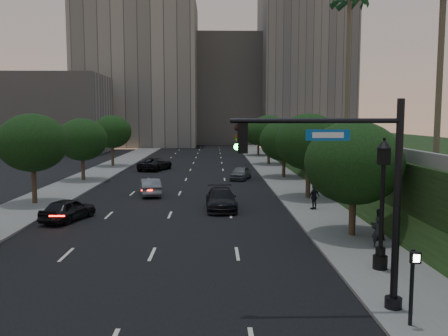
{
  "coord_description": "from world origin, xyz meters",
  "views": [
    {
      "loc": [
        2.92,
        -16.71,
        6.4
      ],
      "look_at": [
        3.47,
        9.55,
        3.6
      ],
      "focal_mm": 38.0,
      "sensor_mm": 36.0,
      "label": 1
    }
  ],
  "objects_px": {
    "street_lamp": "(382,210)",
    "pedestrian_a": "(378,232)",
    "sedan_mid_left": "(150,187)",
    "sedan_near_right": "(221,199)",
    "pedestrian_c": "(314,197)",
    "sedan_far_left": "(155,164)",
    "pedestrian_b": "(378,225)",
    "sedan_far_right": "(241,173)",
    "sedan_near_left": "(68,209)",
    "traffic_signal_mast": "(364,203)"
  },
  "relations": [
    {
      "from": "sedan_far_right",
      "to": "pedestrian_b",
      "type": "xyz_separation_m",
      "value": [
        5.64,
        -25.09,
        0.25
      ]
    },
    {
      "from": "traffic_signal_mast",
      "to": "street_lamp",
      "type": "relative_size",
      "value": 1.25
    },
    {
      "from": "sedan_mid_left",
      "to": "pedestrian_a",
      "type": "relative_size",
      "value": 2.86
    },
    {
      "from": "sedan_mid_left",
      "to": "pedestrian_b",
      "type": "height_order",
      "value": "pedestrian_b"
    },
    {
      "from": "sedan_mid_left",
      "to": "sedan_far_left",
      "type": "bearing_deg",
      "value": -95.76
    },
    {
      "from": "sedan_far_left",
      "to": "pedestrian_c",
      "type": "bearing_deg",
      "value": 137.48
    },
    {
      "from": "sedan_far_right",
      "to": "sedan_near_right",
      "type": "bearing_deg",
      "value": -82.24
    },
    {
      "from": "sedan_mid_left",
      "to": "pedestrian_a",
      "type": "xyz_separation_m",
      "value": [
        13.16,
        -16.54,
        0.19
      ]
    },
    {
      "from": "sedan_far_right",
      "to": "pedestrian_b",
      "type": "relative_size",
      "value": 2.57
    },
    {
      "from": "pedestrian_a",
      "to": "pedestrian_b",
      "type": "height_order",
      "value": "pedestrian_b"
    },
    {
      "from": "sedan_near_left",
      "to": "sedan_near_right",
      "type": "distance_m",
      "value": 10.17
    },
    {
      "from": "street_lamp",
      "to": "pedestrian_a",
      "type": "xyz_separation_m",
      "value": [
        1.0,
        3.24,
        -1.73
      ]
    },
    {
      "from": "pedestrian_c",
      "to": "pedestrian_b",
      "type": "bearing_deg",
      "value": 66.3
    },
    {
      "from": "sedan_near_right",
      "to": "pedestrian_a",
      "type": "height_order",
      "value": "pedestrian_a"
    },
    {
      "from": "sedan_far_left",
      "to": "sedan_near_right",
      "type": "distance_m",
      "value": 26.12
    },
    {
      "from": "sedan_near_right",
      "to": "pedestrian_b",
      "type": "relative_size",
      "value": 3.17
    },
    {
      "from": "sedan_far_left",
      "to": "pedestrian_b",
      "type": "distance_m",
      "value": 37.38
    },
    {
      "from": "traffic_signal_mast",
      "to": "sedan_far_right",
      "type": "height_order",
      "value": "traffic_signal_mast"
    },
    {
      "from": "traffic_signal_mast",
      "to": "sedan_near_right",
      "type": "xyz_separation_m",
      "value": [
        -4.34,
        17.67,
        -2.93
      ]
    },
    {
      "from": "sedan_far_left",
      "to": "pedestrian_b",
      "type": "height_order",
      "value": "pedestrian_b"
    },
    {
      "from": "pedestrian_a",
      "to": "pedestrian_c",
      "type": "bearing_deg",
      "value": -71.13
    },
    {
      "from": "pedestrian_c",
      "to": "pedestrian_a",
      "type": "bearing_deg",
      "value": 61.93
    },
    {
      "from": "pedestrian_c",
      "to": "sedan_mid_left",
      "type": "bearing_deg",
      "value": -63.85
    },
    {
      "from": "pedestrian_b",
      "to": "pedestrian_c",
      "type": "relative_size",
      "value": 0.95
    },
    {
      "from": "pedestrian_c",
      "to": "traffic_signal_mast",
      "type": "bearing_deg",
      "value": 48.92
    },
    {
      "from": "sedan_far_left",
      "to": "sedan_near_right",
      "type": "xyz_separation_m",
      "value": [
        7.66,
        -24.97,
        -0.03
      ]
    },
    {
      "from": "sedan_near_left",
      "to": "pedestrian_a",
      "type": "distance_m",
      "value": 18.34
    },
    {
      "from": "sedan_far_right",
      "to": "pedestrian_a",
      "type": "xyz_separation_m",
      "value": [
        5.14,
        -26.46,
        0.21
      ]
    },
    {
      "from": "sedan_near_left",
      "to": "sedan_mid_left",
      "type": "height_order",
      "value": "sedan_near_left"
    },
    {
      "from": "sedan_far_left",
      "to": "sedan_near_left",
      "type": "bearing_deg",
      "value": 105.02
    },
    {
      "from": "sedan_mid_left",
      "to": "sedan_far_left",
      "type": "distance_m",
      "value": 18.92
    },
    {
      "from": "sedan_mid_left",
      "to": "sedan_far_right",
      "type": "bearing_deg",
      "value": -140.47
    },
    {
      "from": "sedan_far_right",
      "to": "sedan_far_left",
      "type": "bearing_deg",
      "value": 153.95
    },
    {
      "from": "street_lamp",
      "to": "pedestrian_c",
      "type": "xyz_separation_m",
      "value": [
        -0.04,
        12.89,
        -1.64
      ]
    },
    {
      "from": "sedan_near_left",
      "to": "sedan_far_right",
      "type": "height_order",
      "value": "sedan_near_left"
    },
    {
      "from": "pedestrian_a",
      "to": "sedan_far_left",
      "type": "bearing_deg",
      "value": -54.21
    },
    {
      "from": "sedan_far_left",
      "to": "pedestrian_b",
      "type": "relative_size",
      "value": 3.43
    },
    {
      "from": "sedan_far_left",
      "to": "pedestrian_a",
      "type": "bearing_deg",
      "value": 131.95
    },
    {
      "from": "sedan_mid_left",
      "to": "sedan_near_right",
      "type": "xyz_separation_m",
      "value": [
        5.74,
        -6.15,
        0.02
      ]
    },
    {
      "from": "traffic_signal_mast",
      "to": "pedestrian_c",
      "type": "distance_m",
      "value": 17.27
    },
    {
      "from": "traffic_signal_mast",
      "to": "street_lamp",
      "type": "distance_m",
      "value": 4.66
    },
    {
      "from": "street_lamp",
      "to": "sedan_far_left",
      "type": "xyz_separation_m",
      "value": [
        -14.07,
        38.6,
        -1.87
      ]
    },
    {
      "from": "street_lamp",
      "to": "sedan_near_left",
      "type": "bearing_deg",
      "value": 147.5
    },
    {
      "from": "sedan_near_left",
      "to": "sedan_far_left",
      "type": "height_order",
      "value": "sedan_far_left"
    },
    {
      "from": "pedestrian_a",
      "to": "pedestrian_c",
      "type": "height_order",
      "value": "pedestrian_c"
    },
    {
      "from": "sedan_near_right",
      "to": "sedan_far_left",
      "type": "bearing_deg",
      "value": 105.13
    },
    {
      "from": "traffic_signal_mast",
      "to": "sedan_far_right",
      "type": "relative_size",
      "value": 1.69
    },
    {
      "from": "sedan_near_right",
      "to": "pedestrian_a",
      "type": "relative_size",
      "value": 3.36
    },
    {
      "from": "sedan_near_right",
      "to": "street_lamp",
      "type": "bearing_deg",
      "value": -66.72
    },
    {
      "from": "sedan_near_right",
      "to": "pedestrian_b",
      "type": "distance_m",
      "value": 11.99
    }
  ]
}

